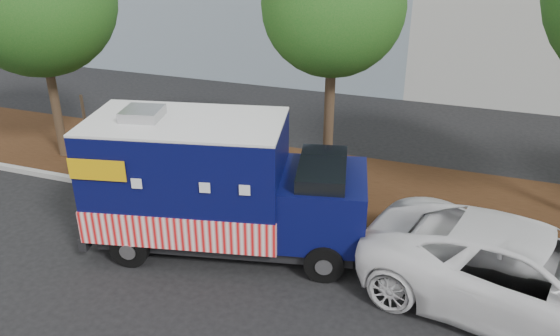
% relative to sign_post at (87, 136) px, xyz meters
% --- Properties ---
extents(ground, '(120.00, 120.00, 0.00)m').
position_rel_sign_post_xyz_m(ground, '(5.48, -1.98, -1.20)').
color(ground, black).
rests_on(ground, ground).
extents(curb, '(120.00, 0.18, 0.15)m').
position_rel_sign_post_xyz_m(curb, '(5.48, -0.58, -1.12)').
color(curb, '#9E9E99').
rests_on(curb, ground).
extents(mulch_strip, '(120.00, 4.00, 0.15)m').
position_rel_sign_post_xyz_m(mulch_strip, '(5.48, 1.52, -1.12)').
color(mulch_strip, black).
rests_on(mulch_strip, ground).
extents(tree_b, '(3.46, 3.46, 6.64)m').
position_rel_sign_post_xyz_m(tree_b, '(6.59, 1.41, 3.69)').
color(tree_b, '#38281C').
rests_on(tree_b, ground).
extents(sign_post, '(0.06, 0.06, 2.40)m').
position_rel_sign_post_xyz_m(sign_post, '(0.00, 0.00, 0.00)').
color(sign_post, '#473828').
rests_on(sign_post, ground).
extents(food_truck, '(6.38, 3.42, 3.20)m').
position_rel_sign_post_xyz_m(food_truck, '(4.96, -2.14, 0.25)').
color(food_truck, black).
rests_on(food_truck, ground).
extents(white_car, '(6.60, 4.16, 1.70)m').
position_rel_sign_post_xyz_m(white_car, '(11.43, -2.35, -0.35)').
color(white_car, white).
rests_on(white_car, ground).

